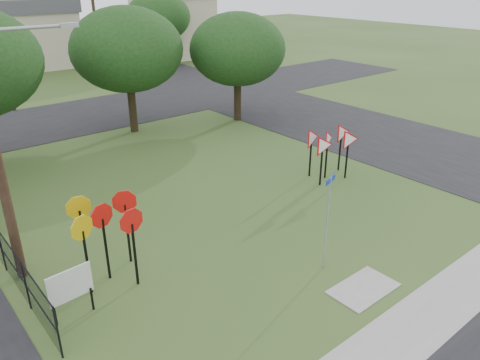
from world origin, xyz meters
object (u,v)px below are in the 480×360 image
at_px(stop_sign_cluster, 105,222).
at_px(info_board, 70,286).
at_px(yield_sign_cluster, 330,141).
at_px(street_name_sign, 327,218).

height_order(stop_sign_cluster, info_board, stop_sign_cluster).
bearing_deg(info_board, yield_sign_cluster, 8.68).
distance_m(street_name_sign, stop_sign_cluster, 6.39).
xyz_separation_m(street_name_sign, stop_sign_cluster, (-5.19, 3.73, 0.09)).
relative_size(yield_sign_cluster, info_board, 1.97).
bearing_deg(street_name_sign, info_board, 158.53).
distance_m(stop_sign_cluster, info_board, 2.06).
relative_size(street_name_sign, stop_sign_cluster, 1.23).
bearing_deg(info_board, street_name_sign, -21.47).
xyz_separation_m(street_name_sign, info_board, (-6.73, 2.65, -0.75)).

